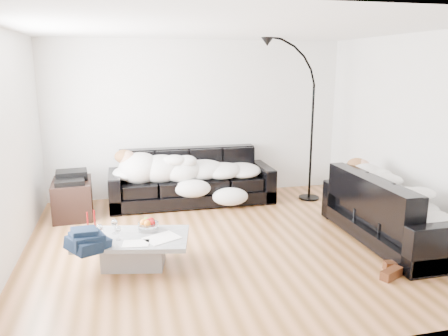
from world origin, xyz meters
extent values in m
plane|color=brown|center=(0.00, 0.00, 0.00)|extent=(5.00, 5.00, 0.00)
cube|color=silver|center=(0.00, 2.25, 1.30)|extent=(5.00, 0.02, 2.60)
cube|color=silver|center=(-2.50, 0.00, 1.30)|extent=(0.02, 4.50, 2.60)
cube|color=silver|center=(2.50, 0.00, 1.30)|extent=(0.02, 4.50, 2.60)
plane|color=white|center=(0.00, 0.00, 2.60)|extent=(5.00, 5.00, 0.00)
cube|color=black|center=(-0.20, 1.75, 0.43)|extent=(2.60, 0.90, 0.85)
cube|color=black|center=(2.02, -0.39, 0.42)|extent=(0.89, 2.09, 0.84)
ellipsoid|color=#0D5D3B|center=(1.96, 0.26, 0.72)|extent=(0.42, 0.38, 0.20)
cube|color=#939699|center=(-1.20, -0.40, 0.17)|extent=(1.31, 0.93, 0.35)
cylinder|color=white|center=(-1.02, -0.25, 0.42)|extent=(0.26, 0.26, 0.14)
cylinder|color=white|center=(-1.39, -0.26, 0.43)|extent=(0.07, 0.07, 0.17)
cylinder|color=white|center=(-1.54, -0.40, 0.43)|extent=(0.08, 0.08, 0.17)
cylinder|color=white|center=(-1.35, -0.46, 0.43)|extent=(0.08, 0.08, 0.15)
cylinder|color=maroon|center=(-1.68, -0.15, 0.47)|extent=(0.05, 0.05, 0.23)
cylinder|color=maroon|center=(-1.61, -0.11, 0.47)|extent=(0.05, 0.05, 0.24)
cube|color=silver|center=(-0.89, -0.53, 0.36)|extent=(0.44, 0.41, 0.01)
cube|color=silver|center=(-1.17, -0.61, 0.36)|extent=(0.30, 0.23, 0.01)
cube|color=black|center=(-2.01, 1.50, 0.27)|extent=(0.58, 0.81, 0.54)
cube|color=black|center=(-2.01, 1.50, 0.61)|extent=(0.47, 0.38, 0.13)
camera|label=1|loc=(-1.25, -5.01, 2.19)|focal=35.00mm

